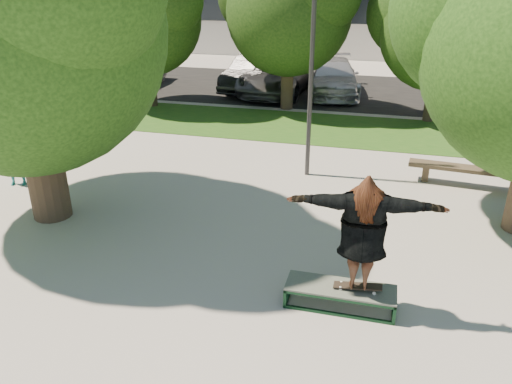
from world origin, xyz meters
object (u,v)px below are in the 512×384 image
(lamppost, at_px, (312,58))
(car_silver_b, at_px, (333,77))
(grind_box, at_px, (340,296))
(bystander, at_px, (14,156))
(bench, at_px, (478,172))
(car_silver_a, at_px, (134,70))
(car_dark, at_px, (255,73))
(tree_left, at_px, (16,11))
(car_grey, at_px, (277,76))

(lamppost, xyz_separation_m, car_silver_b, (-0.50, 10.18, -2.39))
(grind_box, bearing_deg, bystander, 160.33)
(grind_box, distance_m, bench, 6.61)
(lamppost, bearing_deg, car_silver_a, 136.81)
(grind_box, distance_m, car_silver_b, 16.05)
(lamppost, distance_m, grind_box, 6.63)
(lamppost, distance_m, car_dark, 11.14)
(grind_box, bearing_deg, bench, 64.19)
(bystander, bearing_deg, car_silver_a, 81.33)
(bystander, xyz_separation_m, car_dark, (3.05, 12.69, 0.02))
(bystander, xyz_separation_m, car_silver_b, (6.70, 12.80, -0.03))
(tree_left, relative_size, car_grey, 1.25)
(tree_left, distance_m, car_silver_b, 15.32)
(grind_box, distance_m, car_dark, 16.79)
(lamppost, bearing_deg, car_grey, 107.23)
(lamppost, bearing_deg, tree_left, -143.58)
(car_dark, xyz_separation_m, car_silver_b, (3.65, 0.11, -0.05))
(grind_box, distance_m, bystander, 9.26)
(car_grey, height_order, car_silver_b, car_grey)
(car_dark, bearing_deg, bench, -42.44)
(tree_left, xyz_separation_m, car_grey, (2.29, 13.58, -3.63))
(bench, bearing_deg, grind_box, -110.13)
(car_grey, bearing_deg, bystander, -105.78)
(car_silver_a, bearing_deg, car_silver_b, 4.11)
(car_dark, bearing_deg, tree_left, -87.97)
(grind_box, height_order, bystander, bystander)
(car_silver_a, bearing_deg, lamppost, -43.83)
(grind_box, bearing_deg, lamppost, 104.66)
(lamppost, xyz_separation_m, car_silver_a, (-10.00, 9.39, -2.38))
(lamppost, relative_size, car_dark, 1.24)
(bench, relative_size, car_silver_b, 0.66)
(bench, bearing_deg, lamppost, -171.59)
(car_silver_b, bearing_deg, lamppost, -96.54)
(bystander, height_order, car_grey, bystander)
(bystander, relative_size, car_grey, 0.28)
(car_dark, height_order, car_silver_b, car_dark)
(tree_left, distance_m, bystander, 4.29)
(tree_left, distance_m, bench, 11.24)
(bystander, height_order, car_silver_a, bystander)
(tree_left, bearing_deg, bystander, 146.13)
(lamppost, height_order, car_dark, lamppost)
(car_dark, bearing_deg, car_grey, -12.28)
(tree_left, bearing_deg, car_dark, 85.32)
(car_silver_a, distance_m, car_grey, 7.01)
(tree_left, xyz_separation_m, car_silver_a, (-4.71, 13.29, -3.65))
(car_silver_a, height_order, car_dark, car_dark)
(grind_box, relative_size, bench, 0.52)
(tree_left, bearing_deg, grind_box, -15.07)
(car_dark, relative_size, car_grey, 0.86)
(lamppost, bearing_deg, bystander, -159.96)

